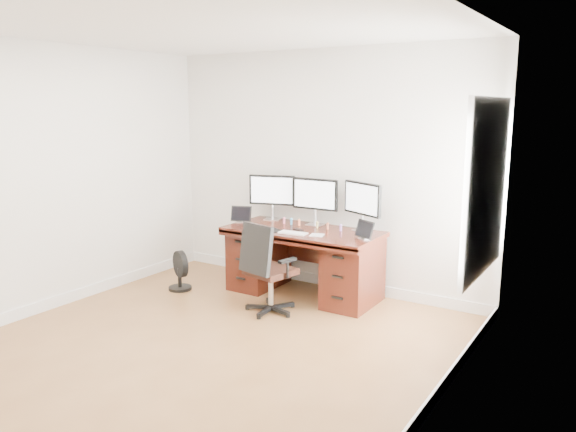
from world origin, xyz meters
The scene contains 21 objects.
ground centered at (0.00, 0.00, 0.00)m, with size 4.50×4.50×0.00m, color brown.
back_wall centered at (0.00, 2.25, 1.35)m, with size 4.00×0.10×2.70m, color white.
right_wall centered at (2.00, 0.11, 1.35)m, with size 0.10×4.50×2.70m.
desk centered at (0.00, 1.83, 0.40)m, with size 1.70×0.80×0.75m.
office_chair centered at (-0.03, 1.15, 0.31)m, with size 0.60×0.60×0.94m.
floor_fan centered at (-1.29, 1.22, 0.22)m, with size 0.31×0.26×0.45m.
monitor_left centered at (-0.58, 2.07, 1.09)m, with size 0.54×0.19×0.53m.
monitor_center centered at (0.00, 2.07, 1.09)m, with size 0.55×0.14×0.53m.
monitor_right centered at (0.58, 2.07, 1.09)m, with size 0.51×0.26×0.53m.
tablet_left centered at (-0.80, 1.75, 0.84)m, with size 0.25×0.15×0.19m.
tablet_right centered at (0.75, 1.75, 0.84)m, with size 0.25×0.16×0.19m.
keyboard centered at (0.02, 1.57, 0.76)m, with size 0.30×0.13×0.01m, color white.
trackpad centered at (0.27, 1.63, 0.76)m, with size 0.13×0.13×0.01m, color silver.
drawing_tablet centered at (-0.26, 1.59, 0.76)m, with size 0.24×0.15×0.01m, color black.
phone centered at (-0.02, 1.75, 0.76)m, with size 0.11×0.06×0.01m, color black.
figurine_pink centered at (-0.34, 1.95, 0.79)m, with size 0.03×0.03×0.08m.
figurine_blue centered at (-0.24, 1.95, 0.79)m, with size 0.03×0.03×0.08m.
figurine_orange centered at (-0.14, 1.95, 0.79)m, with size 0.03×0.03×0.08m.
figurine_yellow centered at (0.10, 1.95, 0.79)m, with size 0.03×0.03×0.08m.
figurine_brown centered at (0.23, 1.95, 0.79)m, with size 0.03×0.03×0.08m.
figurine_purple centered at (0.39, 1.95, 0.79)m, with size 0.03×0.03×0.08m.
Camera 1 is at (3.05, -3.34, 2.07)m, focal length 35.00 mm.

